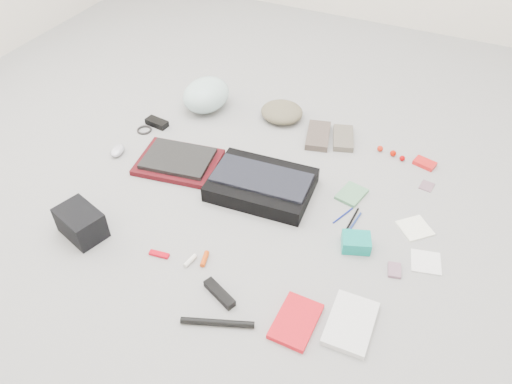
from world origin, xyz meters
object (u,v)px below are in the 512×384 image
at_px(bike_helmet, 206,95).
at_px(camera_bag, 81,223).
at_px(messenger_bag, 262,185).
at_px(book_red, 296,321).
at_px(laptop, 178,158).
at_px(accordion_wallet, 356,242).

bearing_deg(bike_helmet, camera_bag, -81.85).
xyz_separation_m(messenger_bag, camera_bag, (-0.54, -0.54, 0.02)).
relative_size(camera_bag, book_red, 0.93).
relative_size(messenger_bag, bike_helmet, 1.57).
xyz_separation_m(messenger_bag, bike_helmet, (-0.54, 0.48, 0.05)).
distance_m(laptop, accordion_wallet, 0.91).
height_order(laptop, book_red, laptop).
bearing_deg(laptop, bike_helmet, 94.38).
height_order(messenger_bag, bike_helmet, bike_helmet).
distance_m(laptop, book_red, 0.99).
bearing_deg(bike_helmet, messenger_bag, -33.11).
xyz_separation_m(laptop, book_red, (0.82, -0.56, -0.03)).
relative_size(laptop, book_red, 1.55).
relative_size(bike_helmet, camera_bag, 1.51).
xyz_separation_m(laptop, accordion_wallet, (0.90, -0.14, -0.01)).
height_order(book_red, accordion_wallet, accordion_wallet).
xyz_separation_m(messenger_bag, book_red, (0.39, -0.56, -0.03)).
bearing_deg(accordion_wallet, camera_bag, -178.68).
relative_size(messenger_bag, book_red, 2.20).
bearing_deg(messenger_bag, book_red, -59.72).
bearing_deg(camera_bag, accordion_wallet, 38.70).
bearing_deg(messenger_bag, accordion_wallet, -21.02).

